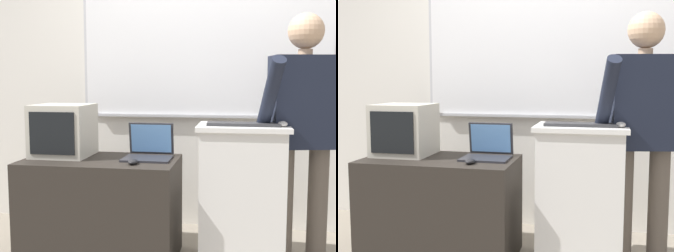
% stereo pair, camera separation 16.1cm
% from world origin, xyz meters
% --- Properties ---
extents(back_wall, '(6.40, 0.17, 2.99)m').
position_xyz_m(back_wall, '(-0.00, 1.18, 1.49)').
color(back_wall, silver).
rests_on(back_wall, ground_plane).
extents(lectern_podium, '(0.58, 0.42, 0.94)m').
position_xyz_m(lectern_podium, '(0.30, 0.37, 0.47)').
color(lectern_podium, silver).
rests_on(lectern_podium, ground_plane).
extents(side_desk, '(1.04, 0.58, 0.70)m').
position_xyz_m(side_desk, '(-0.65, 0.34, 0.35)').
color(side_desk, '#28231E').
rests_on(side_desk, ground_plane).
extents(person_presenter, '(0.59, 0.58, 1.65)m').
position_xyz_m(person_presenter, '(0.68, 0.45, 0.96)').
color(person_presenter, brown).
rests_on(person_presenter, ground_plane).
extents(laptop, '(0.32, 0.28, 0.24)m').
position_xyz_m(laptop, '(-0.33, 0.43, 0.76)').
color(laptop, '#28282D').
rests_on(laptop, side_desk).
extents(wireless_keyboard, '(0.45, 0.13, 0.02)m').
position_xyz_m(wireless_keyboard, '(0.30, 0.32, 0.95)').
color(wireless_keyboard, '#2D2D30').
rests_on(wireless_keyboard, lectern_podium).
extents(computer_mouse_by_laptop, '(0.06, 0.10, 0.03)m').
position_xyz_m(computer_mouse_by_laptop, '(-0.39, 0.19, 0.71)').
color(computer_mouse_by_laptop, black).
rests_on(computer_mouse_by_laptop, side_desk).
extents(computer_mouse_by_keyboard, '(0.06, 0.10, 0.03)m').
position_xyz_m(computer_mouse_by_keyboard, '(0.54, 0.30, 0.96)').
color(computer_mouse_by_keyboard, silver).
rests_on(computer_mouse_by_keyboard, lectern_podium).
extents(crt_monitor, '(0.38, 0.38, 0.36)m').
position_xyz_m(crt_monitor, '(-0.95, 0.42, 0.88)').
color(crt_monitor, '#BCB7A8').
rests_on(crt_monitor, side_desk).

